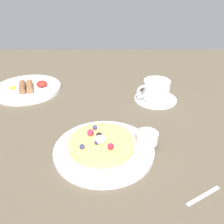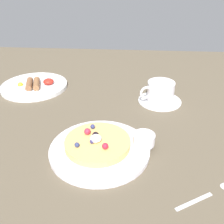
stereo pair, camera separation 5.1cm
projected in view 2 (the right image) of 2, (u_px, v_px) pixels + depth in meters
ground_plane at (94, 127)px, 75.17cm from camera, size 161.27×150.99×3.00cm
pancake_plate at (100, 149)px, 62.51cm from camera, size 24.88×24.88×1.26cm
pancake_with_berries at (97, 142)px, 62.29cm from camera, size 16.41×16.41×3.45cm
syrup_ramekin at (144, 139)px, 62.79cm from camera, size 5.60×5.60×2.78cm
breakfast_plate at (34, 86)px, 95.37cm from camera, size 24.54×24.54×1.39cm
fried_breakfast at (33, 84)px, 93.15cm from camera, size 15.38×8.97×2.45cm
coffee_saucer at (160, 100)px, 85.84cm from camera, size 14.55×14.55×0.78cm
coffee_cup at (160, 91)px, 83.95cm from camera, size 11.65×8.97×6.33cm
teaspoon at (216, 191)px, 51.42cm from camera, size 13.26×8.26×0.60cm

